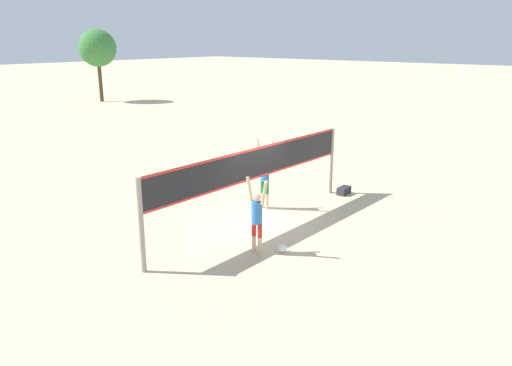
% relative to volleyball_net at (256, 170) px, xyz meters
% --- Properties ---
extents(ground_plane, '(200.00, 200.00, 0.00)m').
position_rel_volleyball_net_xyz_m(ground_plane, '(0.00, 0.00, -1.67)').
color(ground_plane, beige).
extents(volleyball_net, '(8.43, 0.13, 2.34)m').
position_rel_volleyball_net_xyz_m(volleyball_net, '(0.00, 0.00, 0.00)').
color(volleyball_net, gray).
rests_on(volleyball_net, ground_plane).
extents(player_spiker, '(0.28, 0.69, 2.00)m').
position_rel_volleyball_net_xyz_m(player_spiker, '(-1.57, -1.35, -0.62)').
color(player_spiker, beige).
rests_on(player_spiker, ground_plane).
extents(player_blocker, '(0.28, 0.73, 2.30)m').
position_rel_volleyball_net_xyz_m(player_blocker, '(1.30, 0.73, -0.45)').
color(player_blocker, beige).
rests_on(player_blocker, ground_plane).
extents(volleyball, '(0.22, 0.22, 0.22)m').
position_rel_volleyball_net_xyz_m(volleyball, '(-1.12, -1.85, -1.56)').
color(volleyball, white).
rests_on(volleyball, ground_plane).
extents(gear_bag, '(0.53, 0.30, 0.27)m').
position_rel_volleyball_net_xyz_m(gear_bag, '(4.30, -0.48, -1.53)').
color(gear_bag, '#2D2D33').
rests_on(gear_bag, ground_plane).
extents(tree_left_cluster, '(3.17, 3.17, 6.14)m').
position_rel_volleyball_net_xyz_m(tree_left_cluster, '(14.25, 29.80, 2.85)').
color(tree_left_cluster, '#4C3823').
rests_on(tree_left_cluster, ground_plane).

